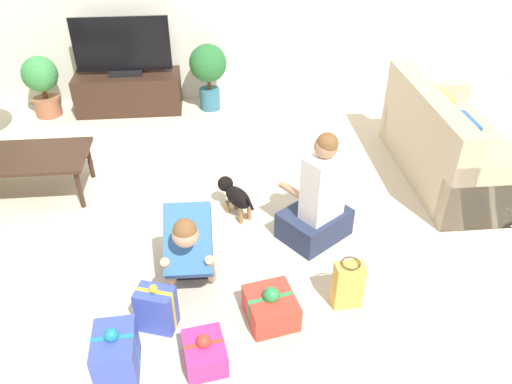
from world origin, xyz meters
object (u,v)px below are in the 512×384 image
sofa_right (449,147)px  potted_plant_back_right (208,69)px  coffee_table (27,160)px  gift_bag_a (348,285)px  tv_console (129,92)px  gift_box_d (157,309)px  person_kneeling (190,244)px  person_sitting (318,203)px  tv (122,50)px  gift_box_a (116,354)px  dog (235,194)px  potted_plant_back_left (42,82)px  gift_box_c (205,353)px  gift_box_b (271,307)px

sofa_right → potted_plant_back_right: size_ratio=2.16×
coffee_table → potted_plant_back_right: potted_plant_back_right is taller
sofa_right → gift_bag_a: (-1.35, -1.56, -0.12)m
sofa_right → gift_bag_a: size_ratio=4.44×
tv_console → gift_box_d: tv_console is taller
tv_console → person_kneeling: (0.78, -2.98, 0.09)m
coffee_table → person_sitting: bearing=-19.1°
tv → person_kneeling: size_ratio=1.40×
tv_console → gift_box_d: bearing=-80.8°
coffee_table → person_sitting: size_ratio=1.10×
tv_console → gift_box_a: bearing=-84.8°
dog → potted_plant_back_left: bearing=-78.1°
dog → gift_box_d: (-0.58, -1.21, -0.03)m
potted_plant_back_right → person_sitting: (0.82, -2.55, -0.16)m
person_sitting → gift_box_a: size_ratio=2.58×
person_kneeling → gift_box_c: 0.81m
sofa_right → gift_box_b: bearing=130.9°
sofa_right → gift_box_d: sofa_right is taller
potted_plant_back_left → gift_box_a: size_ratio=1.90×
gift_box_c → potted_plant_back_left: bearing=116.3°
dog → gift_box_d: bearing=32.0°
coffee_table → tv_console: tv_console is taller
potted_plant_back_left → gift_box_d: 3.71m
tv_console → gift_bag_a: 3.83m
tv → gift_box_c: bearing=-77.0°
person_kneeling → dog: size_ratio=1.84×
sofa_right → gift_box_b: size_ratio=4.29×
potted_plant_back_left → potted_plant_back_right: bearing=0.0°
dog → sofa_right: bearing=159.4°
coffee_table → gift_bag_a: size_ratio=2.75×
potted_plant_back_right → coffee_table: bearing=-134.0°
tv_console → gift_box_a: size_ratio=3.26×
potted_plant_back_left → dog: (2.10, -2.16, -0.22)m
person_kneeling → dog: (0.36, 0.76, -0.12)m
coffee_table → person_kneeling: size_ratio=1.36×
tv_console → person_kneeling: bearing=-75.3°
potted_plant_back_left → gift_box_c: (1.83, -3.70, -0.33)m
gift_box_b → gift_box_d: (-0.75, 0.00, 0.06)m
sofa_right → coffee_table: bearing=89.4°
person_kneeling → gift_box_a: bearing=-118.3°
potted_plant_back_left → potted_plant_back_right: 1.93m
gift_box_b → gift_bag_a: gift_bag_a is taller
person_kneeling → potted_plant_back_right: bearing=87.4°
potted_plant_back_left → person_sitting: bearing=-42.9°
dog → gift_box_c: dog is taller
coffee_table → gift_box_b: (1.99, -1.68, -0.26)m
sofa_right → person_kneeling: sofa_right is taller
sofa_right → potted_plant_back_right: 2.84m
gift_box_b → gift_box_d: bearing=179.7°
potted_plant_back_left → potted_plant_back_right: (1.93, 0.00, 0.09)m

